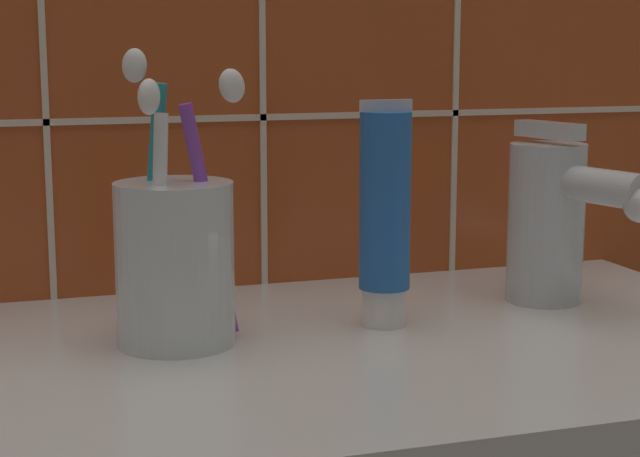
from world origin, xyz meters
TOP-DOWN VIEW (x-y plane):
  - sink_counter at (0.00, 0.00)cm, footprint 66.58×36.95cm
  - tile_wall_backsplash at (0.01, 18.72)cm, footprint 76.58×1.72cm
  - toothbrush_cup at (-8.27, 3.13)cm, footprint 8.96×7.69cm
  - toothpaste_tube at (6.23, 3.12)cm, footprint 3.69×3.51cm
  - sink_faucet at (20.58, 5.22)cm, footprint 6.38×12.80cm

SIDE VIEW (x-z plane):
  - sink_counter at x=0.00cm, z-range 0.00..2.00cm
  - toothbrush_cup at x=-8.27cm, z-range -1.84..17.26cm
  - sink_faucet at x=20.58cm, z-range 1.83..15.39cm
  - toothpaste_tube at x=6.23cm, z-range 1.96..17.56cm
  - tile_wall_backsplash at x=0.01cm, z-range 0.01..40.83cm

